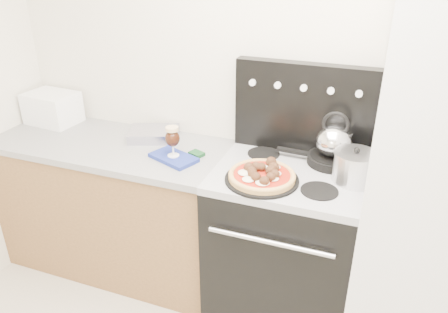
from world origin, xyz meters
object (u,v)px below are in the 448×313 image
at_px(fridge, 438,193).
at_px(tea_kettle, 334,138).
at_px(toaster_oven, 52,108).
at_px(skillet, 331,160).
at_px(beer_glass, 173,141).
at_px(pizza, 262,174).
at_px(stock_pot, 354,168).
at_px(oven_mitt, 174,158).
at_px(base_cabinet, 118,208).
at_px(pizza_pan, 262,179).
at_px(stove_body, 284,246).

bearing_deg(fridge, tea_kettle, 159.76).
distance_m(toaster_oven, skillet, 1.83).
xyz_separation_m(fridge, beer_glass, (-1.34, -0.03, 0.06)).
height_order(toaster_oven, beer_glass, toaster_oven).
height_order(beer_glass, pizza, beer_glass).
relative_size(toaster_oven, beer_glass, 1.83).
bearing_deg(stock_pot, oven_mitt, -176.66).
distance_m(base_cabinet, skillet, 1.40).
bearing_deg(oven_mitt, pizza, -9.87).
distance_m(fridge, pizza, 0.82).
height_order(base_cabinet, pizza_pan, pizza_pan).
relative_size(base_cabinet, stove_body, 1.65).
height_order(skillet, stock_pot, stock_pot).
height_order(skillet, tea_kettle, tea_kettle).
xyz_separation_m(base_cabinet, beer_glass, (0.46, -0.08, 0.58)).
relative_size(toaster_oven, skillet, 1.26).
xyz_separation_m(base_cabinet, skillet, (1.29, 0.14, 0.51)).
bearing_deg(pizza_pan, skillet, 46.08).
height_order(toaster_oven, tea_kettle, tea_kettle).
height_order(pizza_pan, pizza, pizza).
bearing_deg(stock_pot, pizza_pan, -160.64).
height_order(base_cabinet, tea_kettle, tea_kettle).
distance_m(beer_glass, stock_pot, 0.96).
bearing_deg(pizza, beer_glass, 170.13).
xyz_separation_m(oven_mitt, pizza, (0.53, -0.09, 0.04)).
xyz_separation_m(toaster_oven, stock_pot, (1.95, -0.17, -0.01)).
bearing_deg(base_cabinet, toaster_oven, 164.30).
height_order(pizza_pan, stock_pot, stock_pot).
relative_size(base_cabinet, fridge, 0.76).
xyz_separation_m(toaster_oven, pizza_pan, (1.53, -0.32, -0.08)).
distance_m(toaster_oven, oven_mitt, 1.03).
height_order(stove_body, stock_pot, stock_pot).
bearing_deg(oven_mitt, fridge, 1.14).
bearing_deg(base_cabinet, skillet, 6.09).
relative_size(stove_body, tea_kettle, 4.23).
xyz_separation_m(toaster_oven, tea_kettle, (1.83, -0.01, 0.07)).
bearing_deg(fridge, oven_mitt, -178.86).
relative_size(stove_body, pizza_pan, 2.38).
bearing_deg(tea_kettle, stove_body, -144.05).
relative_size(base_cabinet, stock_pot, 7.14).
bearing_deg(stock_pot, toaster_oven, 175.02).
height_order(fridge, beer_glass, fridge).
height_order(pizza, skillet, pizza).
xyz_separation_m(oven_mitt, pizza_pan, (0.53, -0.09, 0.01)).
bearing_deg(pizza, toaster_oven, 168.23).
bearing_deg(oven_mitt, stove_body, 4.61).
xyz_separation_m(pizza_pan, pizza, (0.00, 0.00, 0.03)).
bearing_deg(stove_body, pizza, -126.36).
xyz_separation_m(pizza_pan, stock_pot, (0.42, 0.15, 0.07)).
distance_m(oven_mitt, pizza, 0.54).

